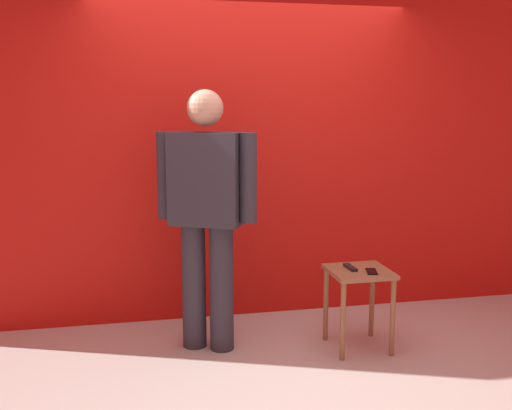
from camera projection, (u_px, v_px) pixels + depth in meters
ground_plane at (289, 377)px, 3.81m from camera, size 12.00×12.00×0.00m
back_wall_red at (250, 128)px, 4.77m from camera, size 5.42×0.12×3.07m
standing_person at (207, 207)px, 4.12m from camera, size 0.70×0.44×1.82m
side_table at (359, 285)px, 4.21m from camera, size 0.42×0.42×0.58m
cell_phone at (371, 271)px, 4.12m from camera, size 0.11×0.16×0.01m
tv_remote at (350, 267)px, 4.21m from camera, size 0.05×0.17×0.02m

